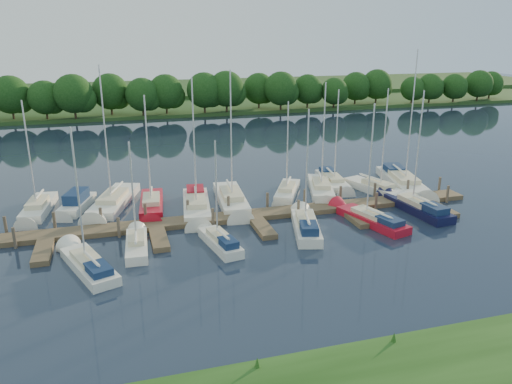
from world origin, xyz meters
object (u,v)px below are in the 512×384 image
object	(u,v)px
sailboat_n_0	(38,210)
sailboat_n_5	(232,202)
dock	(255,218)
motorboat	(76,205)
sailboat_s_2	(219,242)

from	to	relation	value
sailboat_n_0	sailboat_n_5	world-z (taller)	sailboat_n_5
dock	motorboat	world-z (taller)	motorboat
sailboat_n_0	sailboat_s_2	xyz separation A→B (m)	(13.45, -11.17, 0.04)
motorboat	sailboat_n_0	bearing A→B (deg)	17.17
motorboat	sailboat_s_2	bearing A→B (deg)	150.07
motorboat	sailboat_n_5	distance (m)	13.56
sailboat_n_0	sailboat_s_2	distance (m)	17.49
sailboat_n_5	sailboat_s_2	bearing A→B (deg)	75.88
sailboat_n_5	sailboat_s_2	xyz separation A→B (m)	(-2.99, -8.62, 0.04)
motorboat	sailboat_n_5	world-z (taller)	sailboat_n_5
sailboat_n_0	motorboat	bearing A→B (deg)	-173.51
sailboat_n_5	sailboat_n_0	bearing A→B (deg)	-3.84
motorboat	sailboat_s_2	world-z (taller)	sailboat_s_2
dock	sailboat_n_0	distance (m)	18.65
dock	sailboat_s_2	bearing A→B (deg)	-131.98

